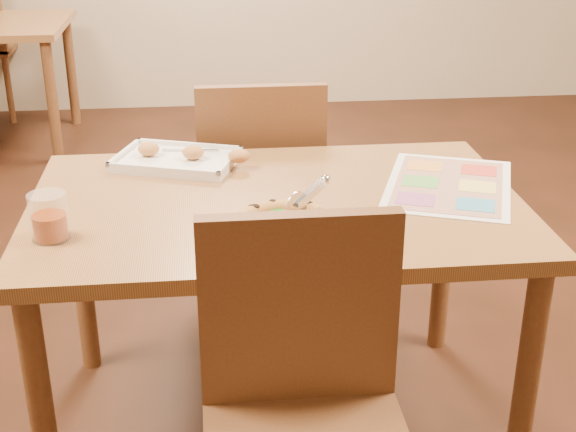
{
  "coord_description": "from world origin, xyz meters",
  "views": [
    {
      "loc": [
        -0.18,
        -1.95,
        1.53
      ],
      "look_at": [
        0.01,
        -0.22,
        0.77
      ],
      "focal_mm": 50.0,
      "sensor_mm": 36.0,
      "label": 1
    }
  ],
  "objects": [
    {
      "name": "appetizer_tray",
      "position": [
        -0.26,
        0.3,
        0.74
      ],
      "size": [
        0.42,
        0.34,
        0.06
      ],
      "rotation": [
        0.0,
        0.0,
        -0.33
      ],
      "color": "silver",
      "rests_on": "dining_table"
    },
    {
      "name": "menu",
      "position": [
        0.48,
        0.05,
        0.72
      ],
      "size": [
        0.47,
        0.55,
        0.0
      ],
      "primitive_type": "cube",
      "rotation": [
        0.0,
        0.0,
        -0.36
      ],
      "color": "silver",
      "rests_on": "dining_table"
    },
    {
      "name": "pizza_cutter",
      "position": [
        0.06,
        -0.18,
        0.8
      ],
      "size": [
        0.12,
        0.1,
        0.08
      ],
      "rotation": [
        0.0,
        0.0,
        0.71
      ],
      "color": "silver",
      "rests_on": "pizza"
    },
    {
      "name": "dining_table",
      "position": [
        0.0,
        0.0,
        0.63
      ],
      "size": [
        1.3,
        0.85,
        0.72
      ],
      "color": "olive",
      "rests_on": "ground"
    },
    {
      "name": "pizza",
      "position": [
        -0.0,
        -0.23,
        0.75
      ],
      "size": [
        0.26,
        0.26,
        0.04
      ],
      "rotation": [
        0.0,
        0.0,
        0.06
      ],
      "color": "#C28F42",
      "rests_on": "plate"
    },
    {
      "name": "chair_far",
      "position": [
        -0.0,
        0.6,
        0.57
      ],
      "size": [
        0.42,
        0.42,
        0.47
      ],
      "rotation": [
        0.0,
        0.0,
        3.14
      ],
      "color": "brown",
      "rests_on": "ground"
    },
    {
      "name": "plate",
      "position": [
        0.01,
        -0.22,
        0.73
      ],
      "size": [
        0.26,
        0.26,
        0.01
      ],
      "primitive_type": "cylinder",
      "rotation": [
        0.0,
        0.0,
        -0.01
      ],
      "color": "silver",
      "rests_on": "dining_table"
    },
    {
      "name": "chair_near",
      "position": [
        0.0,
        -0.6,
        0.57
      ],
      "size": [
        0.42,
        0.42,
        0.47
      ],
      "color": "brown",
      "rests_on": "ground"
    },
    {
      "name": "glass_tumbler",
      "position": [
        -0.55,
        -0.18,
        0.77
      ],
      "size": [
        0.09,
        0.09,
        0.11
      ],
      "rotation": [
        0.0,
        0.0,
        0.1
      ],
      "color": "#84300A",
      "rests_on": "dining_table"
    }
  ]
}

